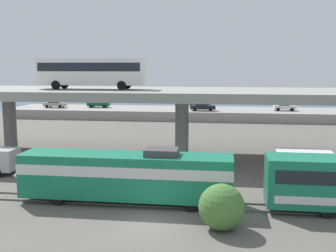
{
  "coord_description": "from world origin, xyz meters",
  "views": [
    {
      "loc": [
        4.63,
        -24.84,
        10.13
      ],
      "look_at": [
        -2.18,
        24.46,
        2.82
      ],
      "focal_mm": 43.84,
      "sensor_mm": 36.0,
      "label": 1
    }
  ],
  "objects": [
    {
      "name": "shrub_right",
      "position": [
        4.59,
        -0.17,
        1.45
      ],
      "size": [
        2.9,
        2.9,
        2.9
      ],
      "primitive_type": "sphere",
      "color": "#467535",
      "rests_on": "ground_plane"
    },
    {
      "name": "highway_overpass",
      "position": [
        -0.0,
        20.0,
        6.84
      ],
      "size": [
        96.0,
        12.86,
        7.54
      ],
      "color": "gray",
      "rests_on": "ground_plane"
    },
    {
      "name": "parked_car_2",
      "position": [
        -20.72,
        55.31,
        2.54
      ],
      "size": [
        4.44,
        1.87,
        1.5
      ],
      "color": "#0C4C26",
      "rests_on": "pier_parking_lot"
    },
    {
      "name": "parked_car_5",
      "position": [
        0.61,
        52.09,
        2.54
      ],
      "size": [
        4.7,
        1.98,
        1.5
      ],
      "color": "black",
      "rests_on": "pier_parking_lot"
    },
    {
      "name": "ground_plane",
      "position": [
        0.0,
        0.0,
        0.0
      ],
      "size": [
        260.0,
        260.0,
        0.0
      ],
      "primitive_type": "plane",
      "color": "#605B54"
    },
    {
      "name": "rail_strip_near",
      "position": [
        0.0,
        3.22,
        0.06
      ],
      "size": [
        110.0,
        0.12,
        0.12
      ],
      "primitive_type": "cube",
      "color": "#59544C",
      "rests_on": "ground_plane"
    },
    {
      "name": "parked_car_0",
      "position": [
        15.85,
        54.3,
        2.54
      ],
      "size": [
        4.1,
        1.85,
        1.5
      ],
      "color": "silver",
      "rests_on": "pier_parking_lot"
    },
    {
      "name": "parked_car_4",
      "position": [
        -29.32,
        53.76,
        2.54
      ],
      "size": [
        4.45,
        1.89,
        1.5
      ],
      "color": "#9E998C",
      "rests_on": "pier_parking_lot"
    },
    {
      "name": "parked_car_1",
      "position": [
        -0.12,
        57.14,
        2.54
      ],
      "size": [
        4.26,
        1.92,
        1.5
      ],
      "color": "navy",
      "rests_on": "pier_parking_lot"
    },
    {
      "name": "rail_strip_far",
      "position": [
        0.0,
        4.78,
        0.06
      ],
      "size": [
        110.0,
        0.12,
        0.12
      ],
      "primitive_type": "cube",
      "color": "#59544C",
      "rests_on": "ground_plane"
    },
    {
      "name": "service_truck_east",
      "position": [
        12.25,
        10.31,
        1.64
      ],
      "size": [
        6.8,
        2.46,
        3.04
      ],
      "color": "navy",
      "rests_on": "ground_plane"
    },
    {
      "name": "transit_bus_on_overpass",
      "position": [
        -10.08,
        19.56,
        9.6
      ],
      "size": [
        12.0,
        2.68,
        3.4
      ],
      "color": "silver",
      "rests_on": "highway_overpass"
    },
    {
      "name": "harbor_water",
      "position": [
        0.0,
        78.0,
        0.0
      ],
      "size": [
        140.0,
        36.0,
        0.01
      ],
      "primitive_type": "cube",
      "color": "#385B7A",
      "rests_on": "ground_plane"
    },
    {
      "name": "pier_parking_lot",
      "position": [
        0.0,
        55.0,
        0.88
      ],
      "size": [
        75.63,
        11.86,
        1.77
      ],
      "primitive_type": "cube",
      "color": "gray",
      "rests_on": "ground_plane"
    },
    {
      "name": "train_locomotive",
      "position": [
        -3.29,
        4.0,
        2.19
      ],
      "size": [
        16.82,
        3.04,
        4.18
      ],
      "rotation": [
        0.0,
        0.0,
        3.14
      ],
      "color": "#197A56",
      "rests_on": "ground_plane"
    }
  ]
}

